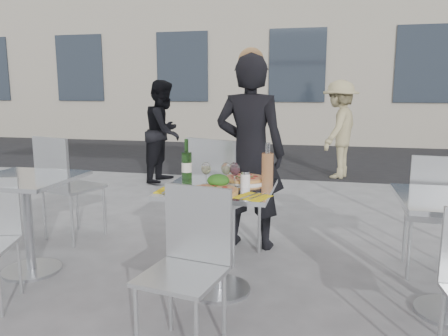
% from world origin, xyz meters
% --- Properties ---
extents(ground, '(80.00, 80.00, 0.00)m').
position_xyz_m(ground, '(0.00, 0.00, 0.00)').
color(ground, slate).
extents(street_asphalt, '(24.00, 5.00, 0.00)m').
position_xyz_m(street_asphalt, '(0.00, 6.50, 0.00)').
color(street_asphalt, black).
rests_on(street_asphalt, ground).
extents(main_table, '(0.72, 0.72, 0.75)m').
position_xyz_m(main_table, '(0.00, 0.00, 0.54)').
color(main_table, '#B7BABF').
rests_on(main_table, ground).
extents(side_table_left, '(0.72, 0.72, 0.75)m').
position_xyz_m(side_table_left, '(-1.50, 0.00, 0.54)').
color(side_table_left, '#B7BABF').
rests_on(side_table_left, ground).
extents(chair_far, '(0.61, 0.62, 1.02)m').
position_xyz_m(chair_far, '(-0.13, 0.57, 0.60)').
color(chair_far, silver).
rests_on(chair_far, ground).
extents(chair_near, '(0.47, 0.47, 0.88)m').
position_xyz_m(chair_near, '(-0.01, -0.68, 0.52)').
color(chair_near, silver).
rests_on(chair_near, ground).
extents(side_chair_lfar, '(0.57, 0.58, 0.98)m').
position_xyz_m(side_chair_lfar, '(-1.63, 0.70, 0.58)').
color(side_chair_lfar, silver).
rests_on(side_chair_lfar, ground).
extents(side_chair_rfar, '(0.46, 0.48, 0.94)m').
position_xyz_m(side_chair_rfar, '(1.51, 0.54, 0.56)').
color(side_chair_rfar, silver).
rests_on(side_chair_rfar, ground).
extents(woman_diner, '(0.66, 0.47, 1.70)m').
position_xyz_m(woman_diner, '(0.05, 0.95, 0.85)').
color(woman_diner, black).
rests_on(woman_diner, ground).
extents(pedestrian_a, '(0.63, 0.79, 1.54)m').
position_xyz_m(pedestrian_a, '(-1.69, 3.48, 0.77)').
color(pedestrian_a, black).
rests_on(pedestrian_a, ground).
extents(pedestrian_b, '(0.88, 1.14, 1.55)m').
position_xyz_m(pedestrian_b, '(0.93, 4.37, 0.78)').
color(pedestrian_b, tan).
rests_on(pedestrian_b, ground).
extents(pizza_near, '(0.33, 0.33, 0.02)m').
position_xyz_m(pizza_near, '(-0.00, -0.17, 0.76)').
color(pizza_near, tan).
rests_on(pizza_near, main_table).
extents(pizza_far, '(0.34, 0.34, 0.03)m').
position_xyz_m(pizza_far, '(0.14, 0.20, 0.77)').
color(pizza_far, white).
rests_on(pizza_far, main_table).
extents(salad_plate, '(0.22, 0.22, 0.09)m').
position_xyz_m(salad_plate, '(-0.00, -0.02, 0.79)').
color(salad_plate, white).
rests_on(salad_plate, main_table).
extents(wine_bottle, '(0.07, 0.08, 0.29)m').
position_xyz_m(wine_bottle, '(-0.28, 0.18, 0.86)').
color(wine_bottle, '#2A5A22').
rests_on(wine_bottle, main_table).
extents(carafe, '(0.08, 0.08, 0.29)m').
position_xyz_m(carafe, '(0.31, 0.12, 0.87)').
color(carafe, '#E9A163').
rests_on(carafe, main_table).
extents(sugar_shaker, '(0.06, 0.06, 0.11)m').
position_xyz_m(sugar_shaker, '(0.18, 0.01, 0.80)').
color(sugar_shaker, white).
rests_on(sugar_shaker, main_table).
extents(wineglass_white_a, '(0.07, 0.07, 0.16)m').
position_xyz_m(wineglass_white_a, '(-0.10, 0.03, 0.86)').
color(wineglass_white_a, white).
rests_on(wineglass_white_a, main_table).
extents(wineglass_white_b, '(0.07, 0.07, 0.16)m').
position_xyz_m(wineglass_white_b, '(0.04, 0.06, 0.86)').
color(wineglass_white_b, white).
rests_on(wineglass_white_b, main_table).
extents(wineglass_red_a, '(0.07, 0.07, 0.16)m').
position_xyz_m(wineglass_red_a, '(0.09, 0.07, 0.86)').
color(wineglass_red_a, white).
rests_on(wineglass_red_a, main_table).
extents(wineglass_red_b, '(0.07, 0.07, 0.16)m').
position_xyz_m(wineglass_red_b, '(0.10, 0.03, 0.86)').
color(wineglass_red_b, white).
rests_on(wineglass_red_b, main_table).
extents(napkin_left, '(0.19, 0.20, 0.01)m').
position_xyz_m(napkin_left, '(-0.27, -0.19, 0.75)').
color(napkin_left, yellow).
rests_on(napkin_left, main_table).
extents(napkin_right, '(0.24, 0.24, 0.01)m').
position_xyz_m(napkin_right, '(0.27, -0.24, 0.75)').
color(napkin_right, yellow).
rests_on(napkin_right, main_table).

